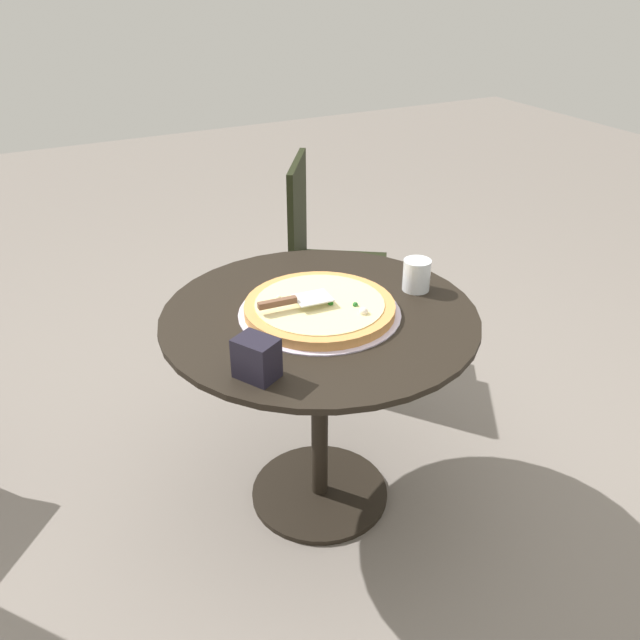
{
  "coord_description": "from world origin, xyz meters",
  "views": [
    {
      "loc": [
        -0.77,
        -1.48,
        1.6
      ],
      "look_at": [
        -0.0,
        -0.0,
        0.67
      ],
      "focal_mm": 37.6,
      "sensor_mm": 36.0,
      "label": 1
    }
  ],
  "objects_px": {
    "pizza_server": "(294,300)",
    "patio_chair_near": "(322,254)",
    "pizza_on_tray": "(320,308)",
    "patio_table": "(320,360)",
    "drinking_cup": "(417,275)",
    "napkin_dispenser": "(256,358)"
  },
  "relations": [
    {
      "from": "pizza_server",
      "to": "patio_chair_near",
      "type": "relative_size",
      "value": 0.24
    },
    {
      "from": "patio_table",
      "to": "patio_chair_near",
      "type": "bearing_deg",
      "value": 61.89
    },
    {
      "from": "drinking_cup",
      "to": "pizza_server",
      "type": "bearing_deg",
      "value": 179.08
    },
    {
      "from": "patio_chair_near",
      "to": "drinking_cup",
      "type": "bearing_deg",
      "value": -94.25
    },
    {
      "from": "patio_table",
      "to": "napkin_dispenser",
      "type": "bearing_deg",
      "value": -142.72
    },
    {
      "from": "pizza_server",
      "to": "patio_chair_near",
      "type": "height_order",
      "value": "patio_chair_near"
    },
    {
      "from": "pizza_on_tray",
      "to": "napkin_dispenser",
      "type": "distance_m",
      "value": 0.35
    },
    {
      "from": "patio_table",
      "to": "napkin_dispenser",
      "type": "height_order",
      "value": "napkin_dispenser"
    },
    {
      "from": "drinking_cup",
      "to": "napkin_dispenser",
      "type": "distance_m",
      "value": 0.65
    },
    {
      "from": "pizza_server",
      "to": "patio_chair_near",
      "type": "distance_m",
      "value": 0.88
    },
    {
      "from": "pizza_server",
      "to": "patio_table",
      "type": "bearing_deg",
      "value": -2.64
    },
    {
      "from": "patio_table",
      "to": "pizza_server",
      "type": "distance_m",
      "value": 0.23
    },
    {
      "from": "pizza_on_tray",
      "to": "pizza_server",
      "type": "xyz_separation_m",
      "value": [
        -0.08,
        0.01,
        0.04
      ]
    },
    {
      "from": "pizza_server",
      "to": "napkin_dispenser",
      "type": "xyz_separation_m",
      "value": [
        -0.2,
        -0.22,
        -0.01
      ]
    },
    {
      "from": "napkin_dispenser",
      "to": "patio_chair_near",
      "type": "bearing_deg",
      "value": -64.51
    },
    {
      "from": "drinking_cup",
      "to": "patio_chair_near",
      "type": "distance_m",
      "value": 0.75
    },
    {
      "from": "patio_table",
      "to": "pizza_server",
      "type": "bearing_deg",
      "value": 177.36
    },
    {
      "from": "patio_table",
      "to": "pizza_on_tray",
      "type": "height_order",
      "value": "pizza_on_tray"
    },
    {
      "from": "patio_table",
      "to": "drinking_cup",
      "type": "bearing_deg",
      "value": -0.51
    },
    {
      "from": "patio_table",
      "to": "patio_chair_near",
      "type": "distance_m",
      "value": 0.81
    },
    {
      "from": "drinking_cup",
      "to": "napkin_dispenser",
      "type": "relative_size",
      "value": 0.92
    },
    {
      "from": "pizza_on_tray",
      "to": "napkin_dispenser",
      "type": "height_order",
      "value": "napkin_dispenser"
    }
  ]
}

